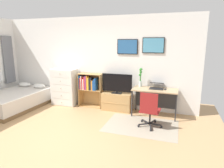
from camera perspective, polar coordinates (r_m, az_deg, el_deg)
name	(u,v)px	position (r m, az deg, el deg)	size (l,w,h in m)	color
ground_plane	(48,139)	(4.43, -17.92, -15.03)	(7.20, 7.20, 0.00)	tan
wall_back_with_posters	(95,62)	(6.08, -4.87, 6.32)	(6.12, 0.09, 2.70)	white
area_rug	(141,126)	(4.88, 8.44, -11.86)	(1.70, 1.20, 0.01)	#9E937F
bed	(15,100)	(6.66, -26.29, -4.12)	(1.42, 2.06, 0.62)	brown
dresser	(65,87)	(6.41, -13.54, -0.80)	(0.79, 0.46, 1.14)	white
bookshelf	(89,86)	(6.05, -6.55, -0.71)	(0.74, 0.30, 1.03)	tan
tv_stand	(117,102)	(5.79, 1.46, -5.10)	(0.86, 0.41, 0.51)	tan
television	(117,84)	(5.63, 1.42, 0.09)	(0.88, 0.16, 0.57)	black
desk	(155,93)	(5.47, 12.39, -2.66)	(1.18, 0.59, 0.74)	tan
office_chair	(149,109)	(4.65, 10.80, -7.13)	(0.57, 0.58, 0.86)	#232326
laptop	(157,86)	(5.45, 12.80, -0.56)	(0.37, 0.40, 0.16)	black
computer_mouse	(165,89)	(5.34, 15.18, -1.47)	(0.06, 0.10, 0.03)	#262628
bamboo_vase	(140,78)	(5.53, 8.25, 1.86)	(0.09, 0.09, 0.53)	silver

